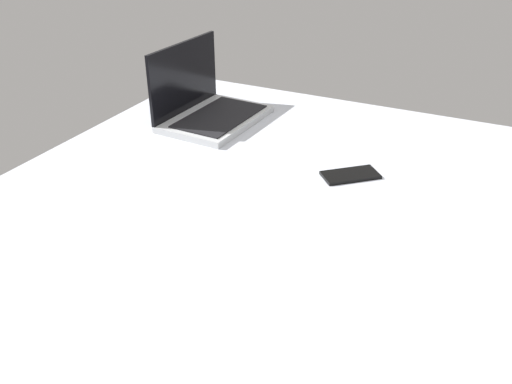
# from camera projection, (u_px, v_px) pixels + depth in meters

# --- Properties ---
(bed_mattress) EXTENTS (1.80, 1.40, 0.18)m
(bed_mattress) POSITION_uv_depth(u_px,v_px,m) (250.00, 281.00, 1.14)
(bed_mattress) COLOR #B7BCC6
(bed_mattress) RESTS_ON ground
(laptop) EXTENTS (0.34, 0.25, 0.23)m
(laptop) POSITION_uv_depth(u_px,v_px,m) (207.00, 107.00, 1.66)
(laptop) COLOR #B7BABC
(laptop) RESTS_ON bed_mattress
(cell_phone) EXTENTS (0.14, 0.15, 0.01)m
(cell_phone) POSITION_uv_depth(u_px,v_px,m) (350.00, 175.00, 1.35)
(cell_phone) COLOR black
(cell_phone) RESTS_ON bed_mattress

